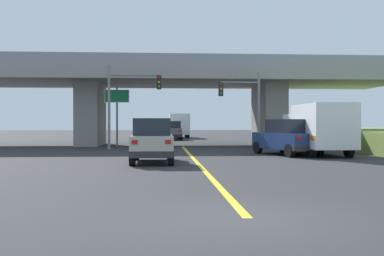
{
  "coord_description": "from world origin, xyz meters",
  "views": [
    {
      "loc": [
        -1.65,
        -8.65,
        1.82
      ],
      "look_at": [
        0.13,
        17.83,
        1.53
      ],
      "focal_mm": 43.17,
      "sensor_mm": 36.0,
      "label": 1
    }
  ],
  "objects_px": {
    "suv_crossing": "(288,137)",
    "highway_sign": "(117,103)",
    "box_truck": "(318,128)",
    "traffic_signal_nearside": "(245,101)",
    "suv_lead": "(152,141)",
    "semi_truck_distant": "(179,125)",
    "traffic_signal_farside": "(127,95)",
    "sedan_oncoming": "(172,130)"
  },
  "relations": [
    {
      "from": "box_truck",
      "to": "semi_truck_distant",
      "type": "relative_size",
      "value": 0.92
    },
    {
      "from": "sedan_oncoming",
      "to": "traffic_signal_farside",
      "type": "xyz_separation_m",
      "value": [
        -3.53,
        -17.64,
        2.69
      ]
    },
    {
      "from": "traffic_signal_nearside",
      "to": "highway_sign",
      "type": "bearing_deg",
      "value": 163.48
    },
    {
      "from": "traffic_signal_farside",
      "to": "highway_sign",
      "type": "relative_size",
      "value": 1.29
    },
    {
      "from": "traffic_signal_farside",
      "to": "highway_sign",
      "type": "xyz_separation_m",
      "value": [
        -0.95,
        2.84,
        -0.38
      ]
    },
    {
      "from": "suv_lead",
      "to": "semi_truck_distant",
      "type": "bearing_deg",
      "value": 85.79
    },
    {
      "from": "sedan_oncoming",
      "to": "highway_sign",
      "type": "bearing_deg",
      "value": -106.81
    },
    {
      "from": "traffic_signal_nearside",
      "to": "sedan_oncoming",
      "type": "bearing_deg",
      "value": 104.93
    },
    {
      "from": "semi_truck_distant",
      "to": "traffic_signal_farside",
      "type": "bearing_deg",
      "value": -100.49
    },
    {
      "from": "suv_lead",
      "to": "box_truck",
      "type": "bearing_deg",
      "value": 25.48
    },
    {
      "from": "box_truck",
      "to": "highway_sign",
      "type": "relative_size",
      "value": 1.46
    },
    {
      "from": "traffic_signal_farside",
      "to": "highway_sign",
      "type": "bearing_deg",
      "value": 108.45
    },
    {
      "from": "suv_lead",
      "to": "box_truck",
      "type": "xyz_separation_m",
      "value": [
        9.27,
        4.42,
        0.51
      ]
    },
    {
      "from": "highway_sign",
      "to": "traffic_signal_nearside",
      "type": "bearing_deg",
      "value": -16.52
    },
    {
      "from": "box_truck",
      "to": "traffic_signal_farside",
      "type": "xyz_separation_m",
      "value": [
        -11.2,
        6.31,
        2.18
      ]
    },
    {
      "from": "suv_crossing",
      "to": "traffic_signal_nearside",
      "type": "height_order",
      "value": "traffic_signal_nearside"
    },
    {
      "from": "sedan_oncoming",
      "to": "semi_truck_distant",
      "type": "bearing_deg",
      "value": 81.63
    },
    {
      "from": "box_truck",
      "to": "sedan_oncoming",
      "type": "bearing_deg",
      "value": 107.78
    },
    {
      "from": "sedan_oncoming",
      "to": "traffic_signal_nearside",
      "type": "bearing_deg",
      "value": -75.07
    },
    {
      "from": "suv_crossing",
      "to": "highway_sign",
      "type": "height_order",
      "value": "highway_sign"
    },
    {
      "from": "suv_lead",
      "to": "sedan_oncoming",
      "type": "distance_m",
      "value": 28.41
    },
    {
      "from": "traffic_signal_nearside",
      "to": "traffic_signal_farside",
      "type": "relative_size",
      "value": 0.92
    },
    {
      "from": "traffic_signal_farside",
      "to": "suv_lead",
      "type": "bearing_deg",
      "value": -79.76
    },
    {
      "from": "suv_crossing",
      "to": "traffic_signal_farside",
      "type": "distance_m",
      "value": 11.67
    },
    {
      "from": "box_truck",
      "to": "traffic_signal_nearside",
      "type": "relative_size",
      "value": 1.22
    },
    {
      "from": "suv_lead",
      "to": "traffic_signal_nearside",
      "type": "height_order",
      "value": "traffic_signal_nearside"
    },
    {
      "from": "sedan_oncoming",
      "to": "traffic_signal_farside",
      "type": "height_order",
      "value": "traffic_signal_farside"
    },
    {
      "from": "suv_crossing",
      "to": "traffic_signal_farside",
      "type": "bearing_deg",
      "value": 129.15
    },
    {
      "from": "traffic_signal_nearside",
      "to": "traffic_signal_farside",
      "type": "xyz_separation_m",
      "value": [
        -8.2,
        -0.12,
        0.33
      ]
    },
    {
      "from": "suv_lead",
      "to": "highway_sign",
      "type": "xyz_separation_m",
      "value": [
        -2.88,
        13.56,
        2.31
      ]
    },
    {
      "from": "box_truck",
      "to": "semi_truck_distant",
      "type": "distance_m",
      "value": 31.45
    },
    {
      "from": "traffic_signal_nearside",
      "to": "box_truck",
      "type": "bearing_deg",
      "value": -64.94
    },
    {
      "from": "box_truck",
      "to": "traffic_signal_farside",
      "type": "bearing_deg",
      "value": 150.61
    },
    {
      "from": "sedan_oncoming",
      "to": "traffic_signal_farside",
      "type": "distance_m",
      "value": 18.19
    },
    {
      "from": "suv_lead",
      "to": "box_truck",
      "type": "distance_m",
      "value": 10.28
    },
    {
      "from": "highway_sign",
      "to": "semi_truck_distant",
      "type": "xyz_separation_m",
      "value": [
        5.47,
        21.59,
        -1.78
      ]
    },
    {
      "from": "suv_lead",
      "to": "box_truck",
      "type": "relative_size",
      "value": 0.66
    },
    {
      "from": "highway_sign",
      "to": "semi_truck_distant",
      "type": "distance_m",
      "value": 22.34
    },
    {
      "from": "sedan_oncoming",
      "to": "traffic_signal_farside",
      "type": "bearing_deg",
      "value": -101.3
    },
    {
      "from": "sedan_oncoming",
      "to": "box_truck",
      "type": "bearing_deg",
      "value": -72.22
    },
    {
      "from": "suv_crossing",
      "to": "semi_truck_distant",
      "type": "bearing_deg",
      "value": 81.85
    },
    {
      "from": "traffic_signal_farside",
      "to": "highway_sign",
      "type": "distance_m",
      "value": 3.01
    }
  ]
}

